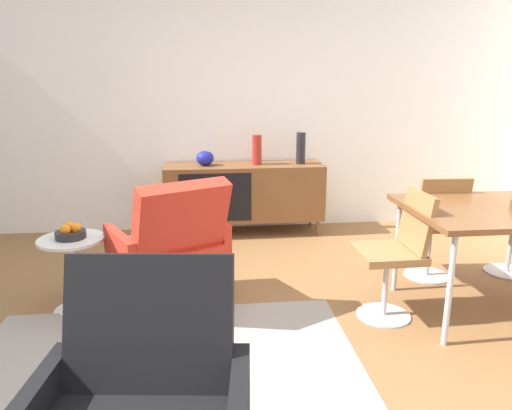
% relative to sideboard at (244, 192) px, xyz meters
% --- Properties ---
extents(ground_plane, '(8.32, 8.32, 0.00)m').
position_rel_sideboard_xyz_m(ground_plane, '(-0.15, -2.30, -0.44)').
color(ground_plane, olive).
extents(wall_back, '(6.80, 0.12, 2.80)m').
position_rel_sideboard_xyz_m(wall_back, '(-0.15, 0.30, 0.96)').
color(wall_back, white).
rests_on(wall_back, ground_plane).
extents(sideboard, '(1.60, 0.45, 0.72)m').
position_rel_sideboard_xyz_m(sideboard, '(0.00, 0.00, 0.00)').
color(sideboard, brown).
rests_on(sideboard, ground_plane).
extents(vase_cobalt, '(0.18, 0.18, 0.15)m').
position_rel_sideboard_xyz_m(vase_cobalt, '(-0.39, 0.00, 0.35)').
color(vase_cobalt, navy).
rests_on(vase_cobalt, sideboard).
extents(vase_sculptural_dark, '(0.09, 0.09, 0.32)m').
position_rel_sideboard_xyz_m(vase_sculptural_dark, '(0.58, 0.00, 0.44)').
color(vase_sculptural_dark, black).
rests_on(vase_sculptural_dark, sideboard).
extents(vase_ceramic_small, '(0.10, 0.10, 0.30)m').
position_rel_sideboard_xyz_m(vase_ceramic_small, '(0.13, 0.00, 0.43)').
color(vase_ceramic_small, maroon).
rests_on(vase_ceramic_small, sideboard).
extents(dining_chair_near_window, '(0.43, 0.41, 0.86)m').
position_rel_sideboard_xyz_m(dining_chair_near_window, '(0.84, -1.92, 0.03)').
color(dining_chair_near_window, '#9E7042').
rests_on(dining_chair_near_window, ground_plane).
extents(dining_chair_back_left, '(0.42, 0.45, 0.86)m').
position_rel_sideboard_xyz_m(dining_chair_back_left, '(1.37, -1.36, 0.03)').
color(dining_chair_back_left, '#9E7042').
rests_on(dining_chair_back_left, ground_plane).
extents(lounge_chair_red, '(0.87, 0.86, 0.95)m').
position_rel_sideboard_xyz_m(lounge_chair_red, '(-0.63, -1.68, 0.03)').
color(lounge_chair_red, red).
rests_on(lounge_chair_red, ground_plane).
extents(armchair_black_shell, '(0.78, 0.72, 0.95)m').
position_rel_sideboard_xyz_m(armchair_black_shell, '(-0.63, -3.31, 0.03)').
color(armchair_black_shell, black).
rests_on(armchair_black_shell, ground_plane).
extents(side_table_round, '(0.44, 0.44, 0.52)m').
position_rel_sideboard_xyz_m(side_table_round, '(-1.30, -1.58, -0.12)').
color(side_table_round, white).
rests_on(side_table_round, ground_plane).
extents(fruit_bowl, '(0.20, 0.20, 0.11)m').
position_rel_sideboard_xyz_m(fruit_bowl, '(-1.30, -1.58, 0.12)').
color(fruit_bowl, '#262628').
rests_on(fruit_bowl, side_table_round).
extents(area_rug, '(2.20, 1.70, 0.01)m').
position_rel_sideboard_xyz_m(area_rug, '(-0.65, -2.50, -0.44)').
color(area_rug, gray).
rests_on(area_rug, ground_plane).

